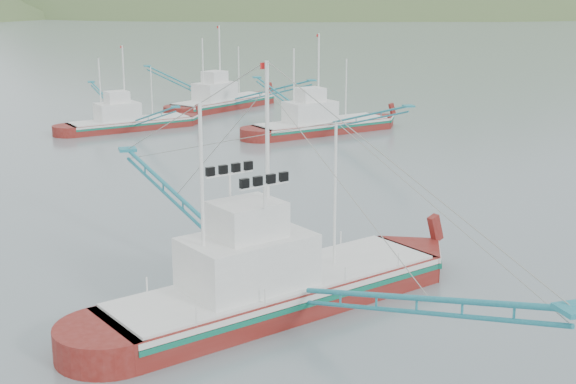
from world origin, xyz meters
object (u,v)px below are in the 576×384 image
object	(u,v)px
main_boat	(275,258)
bg_boat_far	(128,113)
bg_boat_right	(321,114)
bg_boat_extra	(223,90)

from	to	relation	value
main_boat	bg_boat_far	distance (m)	47.19
bg_boat_far	main_boat	bearing A→B (deg)	-103.76
bg_boat_far	bg_boat_right	bearing A→B (deg)	-37.81
main_boat	bg_boat_right	distance (m)	43.09
main_boat	bg_boat_right	world-z (taller)	main_boat
main_boat	bg_boat_right	xyz separation A→B (m)	(16.12, 39.95, -0.44)
bg_boat_right	bg_boat_extra	world-z (taller)	same
bg_boat_right	bg_boat_extra	size ratio (longest dim) A/B	1.10
bg_boat_right	main_boat	bearing A→B (deg)	-126.88
main_boat	bg_boat_right	bearing A→B (deg)	48.25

